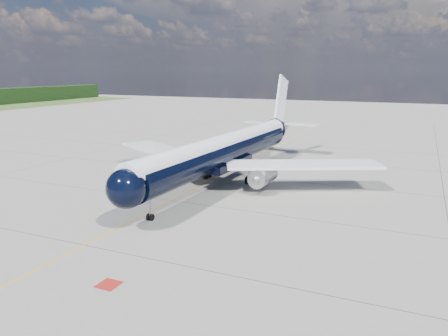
{
  "coord_description": "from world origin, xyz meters",
  "views": [
    {
      "loc": [
        26.45,
        -33.1,
        15.29
      ],
      "look_at": [
        5.84,
        12.58,
        4.0
      ],
      "focal_mm": 35.0,
      "sensor_mm": 36.0,
      "label": 1
    }
  ],
  "objects": [
    {
      "name": "taxiway_centerline",
      "position": [
        0.0,
        25.0,
        0.0
      ],
      "size": [
        0.16,
        160.0,
        0.01
      ],
      "primitive_type": "cube",
      "color": "#DAA70B",
      "rests_on": "ground"
    },
    {
      "name": "main_airliner",
      "position": [
        2.4,
        21.38,
        4.52
      ],
      "size": [
        41.43,
        50.41,
        14.57
      ],
      "rotation": [
        0.0,
        0.0,
        -0.04
      ],
      "color": "black",
      "rests_on": "ground"
    },
    {
      "name": "red_marking",
      "position": [
        6.8,
        -10.0,
        0.0
      ],
      "size": [
        1.6,
        1.6,
        0.01
      ],
      "primitive_type": "cube",
      "color": "maroon",
      "rests_on": "ground"
    },
    {
      "name": "ground",
      "position": [
        0.0,
        30.0,
        0.0
      ],
      "size": [
        320.0,
        320.0,
        0.0
      ],
      "primitive_type": "plane",
      "color": "gray",
      "rests_on": "ground"
    }
  ]
}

